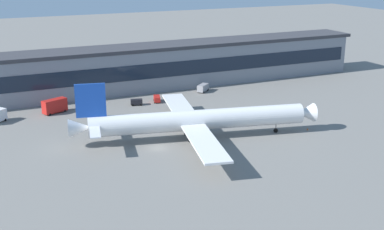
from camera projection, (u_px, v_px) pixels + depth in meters
The scene contains 9 objects.
ground_plane at pixel (158, 148), 120.89m from camera, with size 600.00×600.00×0.00m, color slate.
terminal_building at pixel (97, 72), 167.02m from camera, with size 199.88×14.89×15.05m.
airliner at pixel (195, 120), 125.90m from camera, with size 62.41×54.13×15.54m.
baggage_tug at pixel (137, 102), 155.69m from camera, with size 4.02×2.95×1.85m.
follow_me_car at pixel (157, 99), 159.11m from camera, with size 3.10×4.76×1.85m.
catering_truck at pixel (55, 105), 147.59m from camera, with size 7.65×5.16×4.15m.
crew_van at pixel (203, 88), 171.21m from camera, with size 5.38×5.05×2.55m.
traffic_cone_0 at pixel (308, 129), 133.46m from camera, with size 0.45×0.45×0.56m, color #F2590C.
traffic_cone_1 at pixel (224, 151), 117.98m from camera, with size 0.52×0.52×0.65m, color #F2590C.
Camera 1 is at (-39.81, -106.06, 43.69)m, focal length 47.17 mm.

